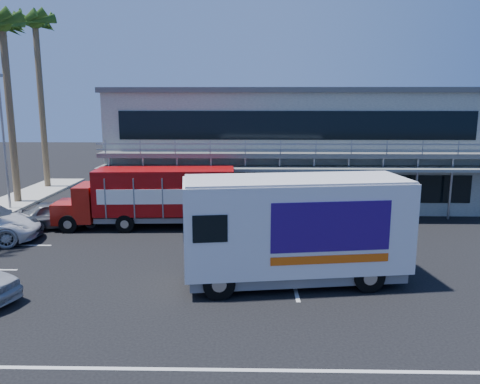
{
  "coord_description": "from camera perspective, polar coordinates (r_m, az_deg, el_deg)",
  "views": [
    {
      "loc": [
        0.37,
        -16.45,
        6.48
      ],
      "look_at": [
        -0.08,
        5.26,
        2.3
      ],
      "focal_mm": 35.0,
      "sensor_mm": 36.0,
      "label": 1
    }
  ],
  "objects": [
    {
      "name": "ground",
      "position": [
        17.69,
        -0.1,
        -10.6
      ],
      "size": [
        120.0,
        120.0,
        0.0
      ],
      "primitive_type": "plane",
      "color": "black",
      "rests_on": "ground"
    },
    {
      "name": "building",
      "position": [
        31.63,
        5.97,
        5.71
      ],
      "size": [
        22.4,
        12.0,
        7.3
      ],
      "color": "gray",
      "rests_on": "ground"
    },
    {
      "name": "palm_e",
      "position": [
        33.34,
        -26.95,
        16.81
      ],
      "size": [
        2.8,
        2.8,
        12.25
      ],
      "color": "brown",
      "rests_on": "ground"
    },
    {
      "name": "palm_f",
      "position": [
        38.55,
        -23.64,
        17.46
      ],
      "size": [
        2.8,
        2.8,
        13.25
      ],
      "color": "brown",
      "rests_on": "ground"
    },
    {
      "name": "light_pole_far",
      "position": [
        31.14,
        -26.88,
        6.09
      ],
      "size": [
        0.5,
        0.25,
        8.09
      ],
      "color": "gray",
      "rests_on": "ground"
    },
    {
      "name": "red_truck",
      "position": [
        24.73,
        -10.53,
        -0.44
      ],
      "size": [
        9.3,
        2.64,
        3.1
      ],
      "rotation": [
        0.0,
        0.0,
        0.05
      ],
      "color": "#A0150C",
      "rests_on": "ground"
    },
    {
      "name": "white_van",
      "position": [
        16.91,
        6.67,
        -4.36
      ],
      "size": [
        8.21,
        3.77,
        3.86
      ],
      "rotation": [
        0.0,
        0.0,
        0.14
      ],
      "color": "silver",
      "rests_on": "ground"
    },
    {
      "name": "parked_car_e",
      "position": [
        26.27,
        -20.94,
        -2.51
      ],
      "size": [
        4.55,
        3.2,
        1.44
      ],
      "primitive_type": "imported",
      "rotation": [
        0.0,
        0.0,
        1.97
      ],
      "color": "slate",
      "rests_on": "ground"
    }
  ]
}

